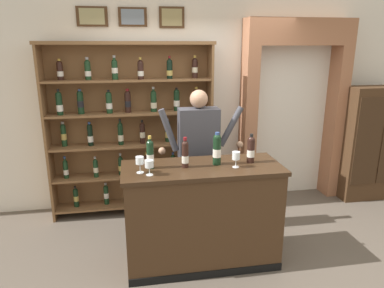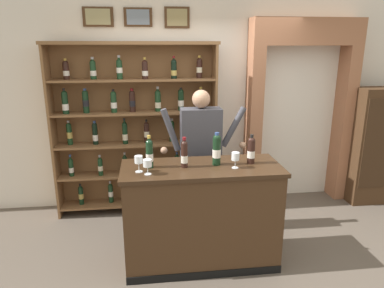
# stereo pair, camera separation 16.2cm
# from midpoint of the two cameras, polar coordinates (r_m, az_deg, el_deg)

# --- Properties ---
(ground_plane) EXTENTS (14.00, 14.00, 0.02)m
(ground_plane) POSITION_cam_midpoint_polar(r_m,az_deg,el_deg) (3.92, 3.18, -18.14)
(ground_plane) COLOR brown
(back_wall) EXTENTS (12.00, 0.19, 3.10)m
(back_wall) POSITION_cam_midpoint_polar(r_m,az_deg,el_deg) (4.87, -0.85, 8.49)
(back_wall) COLOR silver
(back_wall) RESTS_ON ground
(wine_shelf) EXTENTS (2.11, 0.32, 2.22)m
(wine_shelf) POSITION_cam_midpoint_polar(r_m,az_deg,el_deg) (4.57, -10.87, 3.07)
(wine_shelf) COLOR brown
(wine_shelf) RESTS_ON ground
(archway_doorway) EXTENTS (1.48, 0.45, 2.51)m
(archway_doorway) POSITION_cam_midpoint_polar(r_m,az_deg,el_deg) (5.16, 14.91, 7.11)
(archway_doorway) COLOR #9E6647
(archway_doorway) RESTS_ON ground
(side_cabinet) EXTENTS (0.84, 0.38, 1.62)m
(side_cabinet) POSITION_cam_midpoint_polar(r_m,az_deg,el_deg) (5.60, 26.38, 0.09)
(side_cabinet) COLOR #422B19
(side_cabinet) RESTS_ON ground
(tasting_counter) EXTENTS (1.55, 0.63, 1.04)m
(tasting_counter) POSITION_cam_midpoint_polar(r_m,az_deg,el_deg) (3.61, 0.31, -11.46)
(tasting_counter) COLOR #422B19
(tasting_counter) RESTS_ON ground
(shopkeeper) EXTENTS (0.99, 0.22, 1.70)m
(shopkeeper) POSITION_cam_midpoint_polar(r_m,az_deg,el_deg) (4.03, -0.07, -0.23)
(shopkeeper) COLOR #2D3347
(shopkeeper) RESTS_ON ground
(tasting_bottle_grappa) EXTENTS (0.07, 0.07, 0.32)m
(tasting_bottle_grappa) POSITION_cam_midpoint_polar(r_m,az_deg,el_deg) (3.34, -8.20, -1.58)
(tasting_bottle_grappa) COLOR black
(tasting_bottle_grappa) RESTS_ON tasting_counter
(tasting_bottle_rosso) EXTENTS (0.07, 0.07, 0.30)m
(tasting_bottle_rosso) POSITION_cam_midpoint_polar(r_m,az_deg,el_deg) (3.33, -2.50, -1.63)
(tasting_bottle_rosso) COLOR black
(tasting_bottle_rosso) RESTS_ON tasting_counter
(tasting_bottle_bianco) EXTENTS (0.08, 0.08, 0.32)m
(tasting_bottle_bianco) POSITION_cam_midpoint_polar(r_m,az_deg,el_deg) (3.41, 2.72, -0.79)
(tasting_bottle_bianco) COLOR black
(tasting_bottle_bianco) RESTS_ON tasting_counter
(tasting_bottle_super_tuscan) EXTENTS (0.07, 0.07, 0.29)m
(tasting_bottle_super_tuscan) POSITION_cam_midpoint_polar(r_m,az_deg,el_deg) (3.51, 8.23, -0.85)
(tasting_bottle_super_tuscan) COLOR black
(tasting_bottle_super_tuscan) RESTS_ON tasting_counter
(wine_glass_spare) EXTENTS (0.07, 0.07, 0.16)m
(wine_glass_spare) POSITION_cam_midpoint_polar(r_m,az_deg,el_deg) (3.36, 5.79, -2.05)
(wine_glass_spare) COLOR silver
(wine_glass_spare) RESTS_ON tasting_counter
(wine_glass_right) EXTENTS (0.08, 0.08, 0.16)m
(wine_glass_right) POSITION_cam_midpoint_polar(r_m,az_deg,el_deg) (3.24, -9.89, -2.81)
(wine_glass_right) COLOR silver
(wine_glass_right) RESTS_ON tasting_counter
(wine_glass_left) EXTENTS (0.08, 0.08, 0.14)m
(wine_glass_left) POSITION_cam_midpoint_polar(r_m,az_deg,el_deg) (3.17, -8.42, -3.29)
(wine_glass_left) COLOR silver
(wine_glass_left) RESTS_ON tasting_counter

